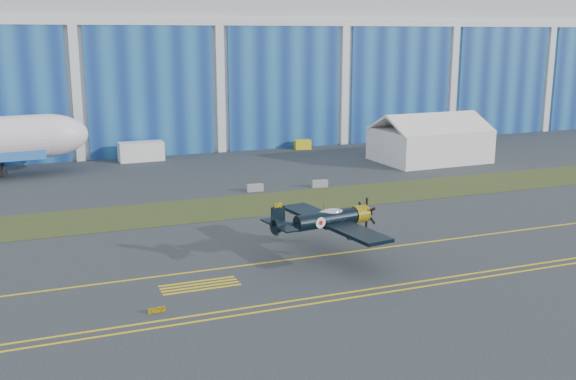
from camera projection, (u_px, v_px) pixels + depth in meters
name	position (u px, v px, depth m)	size (l,w,h in m)	color
ground	(362.00, 232.00, 64.89)	(260.00, 260.00, 0.00)	#30363C
grass_median	(305.00, 200.00, 77.59)	(260.00, 10.00, 0.02)	#475128
hangar	(187.00, 54.00, 126.67)	(220.00, 45.70, 30.00)	silver
taxiway_centreline	(387.00, 247.00, 60.35)	(200.00, 0.20, 0.02)	yellow
edge_line_near	(449.00, 283.00, 51.73)	(80.00, 0.20, 0.02)	yellow
edge_line_far	(441.00, 278.00, 52.64)	(80.00, 0.20, 0.02)	yellow
hold_short_ladder	(200.00, 285.00, 51.16)	(6.00, 2.40, 0.02)	yellow
guard_board_left	(157.00, 310.00, 46.16)	(1.20, 0.15, 0.35)	yellow
warbird	(327.00, 219.00, 56.90)	(13.09, 15.00, 3.99)	black
tent	(430.00, 137.00, 100.84)	(16.15, 12.10, 7.31)	white
shipping_container	(141.00, 151.00, 101.34)	(6.63, 2.65, 2.87)	white
tug	(303.00, 144.00, 112.03)	(2.61, 1.63, 1.52)	yellow
barrier_a	(255.00, 188.00, 81.76)	(2.00, 0.60, 0.90)	gray
barrier_b	(320.00, 184.00, 84.00)	(2.00, 0.60, 0.90)	gray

